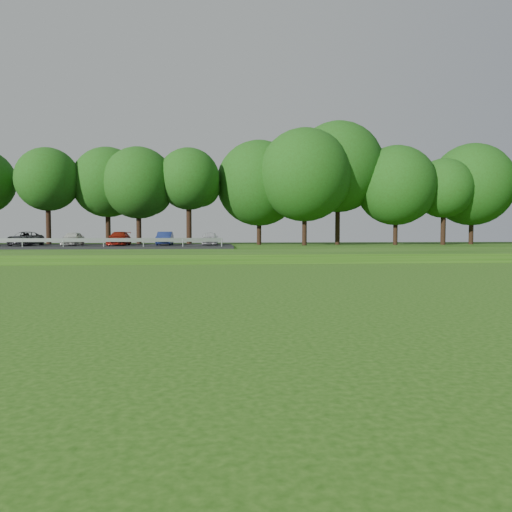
{
  "coord_description": "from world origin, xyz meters",
  "views": [
    {
      "loc": [
        -13.57,
        -11.94,
        2.14
      ],
      "look_at": [
        -12.25,
        3.96,
        1.3
      ],
      "focal_mm": 35.0,
      "sensor_mm": 36.0,
      "label": 1
    }
  ],
  "objects": [
    {
      "name": "berm",
      "position": [
        0.0,
        34.0,
        0.3
      ],
      "size": [
        130.0,
        30.0,
        0.6
      ],
      "primitive_type": "cube",
      "color": "#1D460D",
      "rests_on": "ground"
    },
    {
      "name": "treeline",
      "position": [
        0.0,
        38.0,
        8.1
      ],
      "size": [
        104.0,
        7.0,
        15.0
      ],
      "primitive_type": null,
      "color": "#1E4610",
      "rests_on": "berm"
    },
    {
      "name": "walking_path",
      "position": [
        0.0,
        20.0,
        0.02
      ],
      "size": [
        130.0,
        1.6,
        0.04
      ],
      "primitive_type": "cube",
      "color": "gray",
      "rests_on": "ground"
    },
    {
      "name": "parking_lot",
      "position": [
        -24.23,
        32.82,
        1.06
      ],
      "size": [
        24.0,
        9.0,
        1.38
      ],
      "color": "black",
      "rests_on": "berm"
    }
  ]
}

